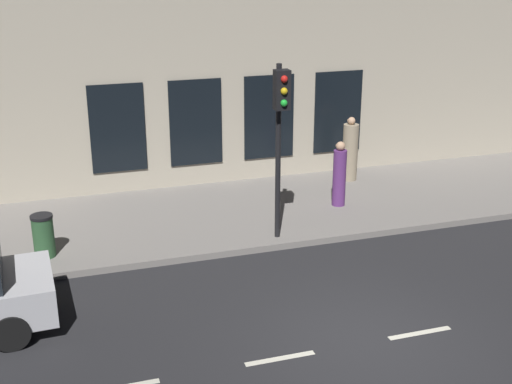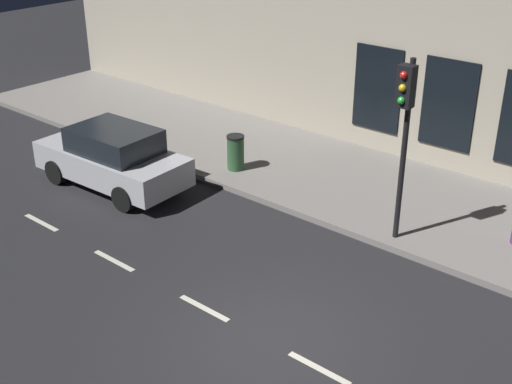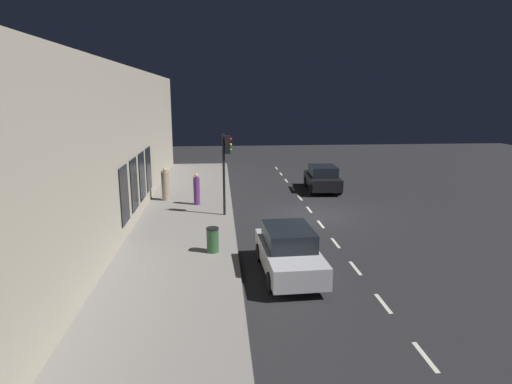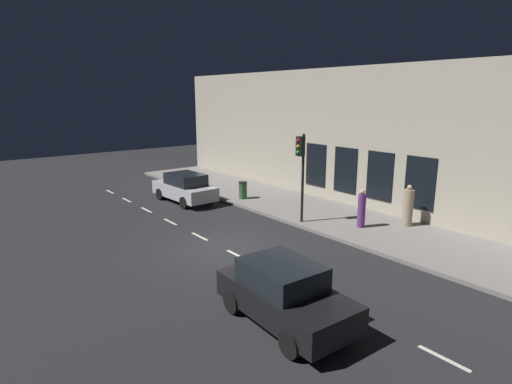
% 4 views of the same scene
% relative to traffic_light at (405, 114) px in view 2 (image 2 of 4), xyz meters
% --- Properties ---
extents(ground_plane, '(60.00, 60.00, 0.00)m').
position_rel_traffic_light_xyz_m(ground_plane, '(-4.30, -0.11, -2.97)').
color(ground_plane, '#232326').
extents(sidewalk, '(4.50, 32.00, 0.15)m').
position_rel_traffic_light_xyz_m(sidewalk, '(1.95, -0.11, -2.90)').
color(sidewalk, gray).
rests_on(sidewalk, ground).
extents(building_facade, '(0.65, 32.00, 7.09)m').
position_rel_traffic_light_xyz_m(building_facade, '(4.50, -0.11, 0.56)').
color(building_facade, '#B2A893').
rests_on(building_facade, ground).
extents(lane_centre_line, '(0.12, 27.20, 0.01)m').
position_rel_traffic_light_xyz_m(lane_centre_line, '(-4.30, -1.11, -2.97)').
color(lane_centre_line, beige).
rests_on(lane_centre_line, ground).
extents(traffic_light, '(0.46, 0.32, 3.93)m').
position_rel_traffic_light_xyz_m(traffic_light, '(0.00, 0.00, 0.00)').
color(traffic_light, black).
rests_on(traffic_light, sidewalk).
extents(parked_car_0, '(1.97, 4.17, 1.58)m').
position_rel_traffic_light_xyz_m(parked_car_0, '(-1.92, 6.94, -2.19)').
color(parked_car_0, '#B7B7BC').
rests_on(parked_car_0, ground).
extents(trash_bin, '(0.47, 0.47, 0.94)m').
position_rel_traffic_light_xyz_m(trash_bin, '(0.63, 5.07, -2.35)').
color(trash_bin, '#2D5633').
rests_on(trash_bin, sidewalk).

